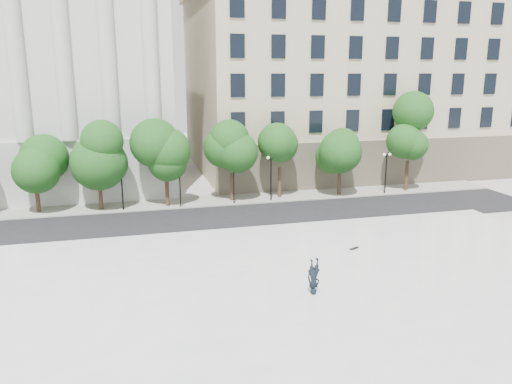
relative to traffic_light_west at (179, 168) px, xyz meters
The scene contains 12 objects.
ground 22.70m from the traffic_light_west, 84.55° to the right, with size 160.00×160.00×0.00m, color beige.
plaza 19.72m from the traffic_light_west, 83.71° to the right, with size 44.00×22.00×0.45m, color white.
street 6.05m from the traffic_light_west, 63.68° to the right, with size 60.00×8.00×0.02m, color black.
far_sidewalk 4.54m from the traffic_light_west, 38.63° to the left, with size 60.00×4.00×0.12m, color #9A978E.
building_west 23.89m from the traffic_light_west, 132.42° to the left, with size 31.50×27.65×25.60m.
building_east 28.65m from the traffic_light_west, 36.90° to the left, with size 36.00×26.15×23.00m.
traffic_light_west is the anchor object (origin of this frame).
traffic_light_east 4.90m from the traffic_light_west, ahead, with size 0.50×1.80×4.22m.
person_lying 21.43m from the traffic_light_west, 76.71° to the right, with size 0.71×0.47×1.96m, color black.
skateboard 18.15m from the traffic_light_west, 56.10° to the right, with size 0.73×0.19×0.08m, color black.
street_trees 1.81m from the traffic_light_west, 81.25° to the left, with size 45.42×4.82×7.59m.
lamp_posts 2.12m from the traffic_light_west, ahead, with size 37.92×0.28×4.34m.
Camera 1 is at (-6.27, -21.33, 11.90)m, focal length 35.00 mm.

